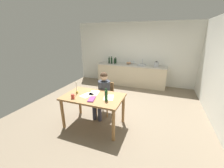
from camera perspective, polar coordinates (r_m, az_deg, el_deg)
The scene contains 23 objects.
ground_plane at distance 4.28m, azimuth 0.60°, elevation -10.02°, with size 5.20×5.20×0.04m, color #7A6B56.
wall_back at distance 6.28m, azimuth 8.94°, elevation 12.04°, with size 5.20×0.12×2.60m, color silver.
kitchen_counter at distance 6.10m, azimuth 7.82°, elevation 3.74°, with size 2.91×0.64×0.90m.
dining_table at distance 3.27m, azimuth -7.65°, elevation -6.67°, with size 1.37×0.83×0.76m.
chair_at_table at distance 3.86m, azimuth -2.59°, elevation -4.94°, with size 0.44×0.44×0.88m.
person_seated at distance 3.67m, azimuth -3.75°, elevation -3.12°, with size 0.37×0.61×1.19m.
coffee_mug at distance 3.17m, azimuth -15.81°, elevation -4.85°, with size 0.11×0.07×0.10m.
candlestick at distance 3.43m, azimuth -14.24°, elevation -2.35°, with size 0.06×0.06×0.29m.
book_magazine at distance 3.05m, azimuth -8.35°, elevation -6.18°, with size 0.13×0.26×0.02m, color #7D3876.
paper_letter at distance 3.29m, azimuth -10.21°, elevation -4.47°, with size 0.21×0.30×0.00m, color white.
paper_bill at distance 3.12m, azimuth -1.40°, elevation -5.53°, with size 0.21×0.30×0.00m, color white.
paper_envelope at distance 3.39m, azimuth -7.29°, elevation -3.59°, with size 0.21×0.30×0.00m, color white.
wine_bottle_on_table at distance 2.92m, azimuth -2.40°, elevation -4.81°, with size 0.07×0.07×0.28m.
sink_unit at distance 5.92m, azimuth 12.12°, elevation 7.70°, with size 0.36×0.36×0.24m.
bottle_oil at distance 6.23m, azimuth -1.17°, elevation 9.68°, with size 0.06×0.06×0.30m.
bottle_vinegar at distance 6.16m, azimuth -0.17°, elevation 9.62°, with size 0.07×0.07×0.31m.
bottle_wine_red at distance 6.16m, azimuth 1.12°, elevation 9.33°, with size 0.07×0.07×0.24m.
bottle_sauce at distance 6.24m, azimuth 1.55°, elevation 9.53°, with size 0.06×0.06×0.26m.
mixing_bowl at distance 6.10m, azimuth 6.88°, elevation 8.57°, with size 0.22×0.22×0.10m, color tan.
stovetop_kettle at distance 5.85m, azimuth 17.76°, elevation 7.83°, with size 0.18×0.18×0.22m.
wine_glass_near_sink at distance 6.11m, azimuth 8.91°, elevation 9.07°, with size 0.07×0.07×0.15m.
wine_glass_by_kettle at distance 6.13m, azimuth 8.07°, elevation 9.14°, with size 0.07×0.07×0.15m.
wine_glass_back_left at distance 6.16m, azimuth 6.77°, elevation 9.25°, with size 0.07×0.07×0.15m.
Camera 1 is at (1.26, -3.50, 2.08)m, focal length 22.29 mm.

